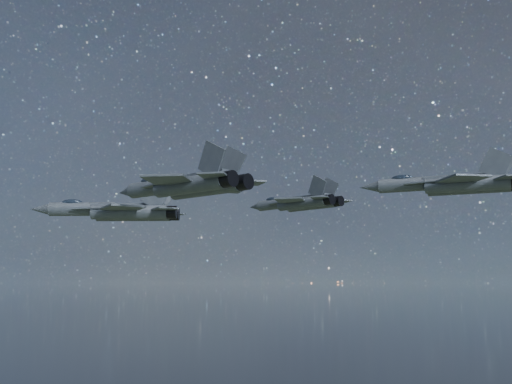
% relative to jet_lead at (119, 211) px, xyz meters
% --- Properties ---
extents(jet_lead, '(18.88, 12.58, 4.80)m').
position_rel_jet_lead_xyz_m(jet_lead, '(0.00, 0.00, 0.00)').
color(jet_lead, '#383F46').
extents(jet_left, '(16.24, 10.69, 4.17)m').
position_rel_jet_lead_xyz_m(jet_left, '(18.21, 15.12, 2.01)').
color(jet_left, '#383F46').
extents(jet_right, '(18.98, 12.72, 4.80)m').
position_rel_jet_lead_xyz_m(jet_right, '(13.93, -8.76, 1.03)').
color(jet_right, '#383F46').
extents(jet_slot, '(17.54, 12.48, 4.47)m').
position_rel_jet_lead_xyz_m(jet_slot, '(38.45, 5.25, 1.81)').
color(jet_slot, '#383F46').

